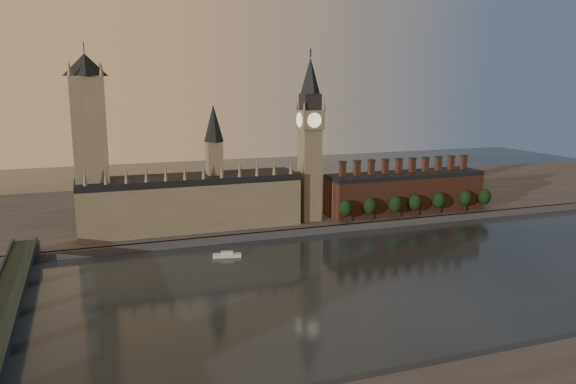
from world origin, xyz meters
The scene contains 15 objects.
ground centered at (0.00, 0.00, 0.00)m, with size 900.00×900.00×0.00m, color black.
north_bank centered at (0.00, 178.04, 2.00)m, with size 900.00×182.00×4.00m.
palace_of_westminster centered at (-64.41, 114.91, 21.63)m, with size 130.00×30.30×74.00m.
victoria_tower centered at (-120.00, 115.00, 59.09)m, with size 24.00×24.00×108.00m.
big_ben centered at (10.00, 110.00, 56.83)m, with size 15.00×15.00×107.00m.
chimney_block centered at (80.00, 110.00, 17.82)m, with size 110.00×25.00×37.00m.
embankment_tree_0 centered at (27.63, 93.73, 13.47)m, with size 8.60×8.60×14.88m.
embankment_tree_1 centered at (45.57, 94.91, 13.47)m, with size 8.60×8.60×14.88m.
embankment_tree_2 centered at (63.34, 93.81, 13.47)m, with size 8.60×8.60×14.88m.
embankment_tree_3 centered at (78.40, 94.35, 13.47)m, with size 8.60×8.60×14.88m.
embankment_tree_4 centered at (97.36, 95.19, 13.47)m, with size 8.60×8.60×14.88m.
embankment_tree_5 centered at (118.77, 95.46, 13.47)m, with size 8.60×8.60×14.88m.
embankment_tree_6 centered at (134.38, 94.85, 13.47)m, with size 8.60×8.60×14.88m.
westminster_bridge centered at (-155.00, -2.70, 7.44)m, with size 14.00×200.00×11.55m.
river_boat centered at (-56.15, 62.99, 1.14)m, with size 15.47×7.63×2.98m.
Camera 1 is at (-123.65, -214.69, 89.04)m, focal length 35.00 mm.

